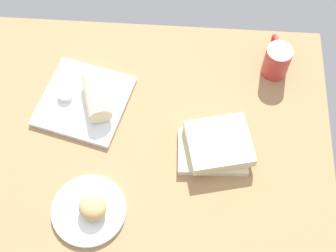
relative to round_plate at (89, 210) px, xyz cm
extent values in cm
cube|color=#9E754C|center=(-10.89, -19.06, -2.70)|extent=(110.00, 90.00, 4.00)
cylinder|color=white|center=(0.00, 0.00, 0.00)|extent=(19.65, 19.65, 1.40)
ellipsoid|color=tan|center=(-1.44, 0.27, 3.41)|extent=(10.03, 9.92, 5.43)
cube|color=white|center=(6.22, -33.17, 0.10)|extent=(29.63, 29.63, 1.60)
cylinder|color=silver|center=(11.66, -33.94, 1.91)|extent=(4.51, 4.51, 2.02)
cylinder|color=#D45B29|center=(11.66, -33.94, 2.62)|extent=(3.70, 3.70, 0.40)
cylinder|color=beige|center=(1.86, -32.55, 4.27)|extent=(10.70, 15.63, 6.73)
cube|color=beige|center=(-32.03, -19.12, 0.52)|extent=(19.81, 14.60, 2.44)
cube|color=beige|center=(-33.54, -20.20, 3.52)|extent=(20.22, 18.76, 3.54)
cylinder|color=#B23833|center=(-50.26, -48.22, 4.54)|extent=(7.83, 7.83, 10.48)
cylinder|color=olive|center=(-50.26, -48.22, 9.18)|extent=(6.42, 6.42, 0.40)
torus|color=#B23833|center=(-49.79, -53.85, 4.54)|extent=(1.82, 7.56, 7.49)
camera|label=1|loc=(-23.36, 37.85, 120.45)|focal=50.78mm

